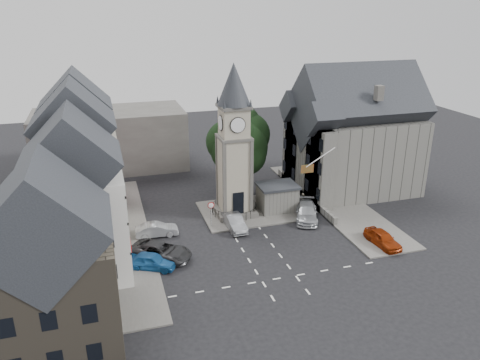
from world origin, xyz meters
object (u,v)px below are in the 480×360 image
object	(u,v)px
car_west_blue	(152,261)
stone_shelter	(277,197)
clock_tower	(234,143)
pedestrian	(303,200)
car_east_red	(383,239)

from	to	relation	value
car_west_blue	stone_shelter	bearing A→B (deg)	-34.61
clock_tower	pedestrian	bearing A→B (deg)	-1.56
stone_shelter	clock_tower	bearing A→B (deg)	174.16
car_east_red	pedestrian	distance (m)	11.33
car_west_blue	pedestrian	distance (m)	19.96
car_east_red	car_west_blue	bearing A→B (deg)	168.79
stone_shelter	pedestrian	world-z (taller)	stone_shelter
clock_tower	car_east_red	distance (m)	17.54
clock_tower	stone_shelter	bearing A→B (deg)	-5.84
car_west_blue	clock_tower	bearing A→B (deg)	-22.60
clock_tower	car_west_blue	world-z (taller)	clock_tower
stone_shelter	pedestrian	distance (m)	3.30
clock_tower	pedestrian	xyz separation A→B (m)	(8.00, -0.22, -7.34)
clock_tower	pedestrian	distance (m)	10.86
pedestrian	car_west_blue	bearing A→B (deg)	13.81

